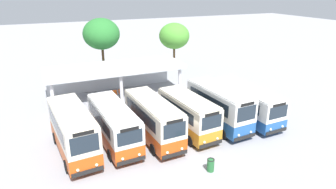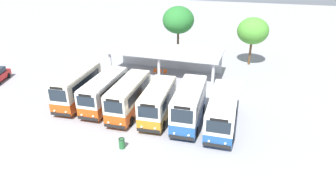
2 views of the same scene
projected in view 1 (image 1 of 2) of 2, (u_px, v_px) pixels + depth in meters
name	position (u px, v px, depth m)	size (l,w,h in m)	color
ground_plane	(181.00, 149.00, 22.44)	(180.00, 180.00, 0.00)	#939399
city_bus_nearest_orange	(73.00, 130.00, 21.25)	(2.83, 7.36, 3.47)	black
city_bus_second_in_row	(114.00, 123.00, 22.68)	(2.58, 7.64, 3.10)	black
city_bus_middle_cream	(153.00, 118.00, 23.29)	(2.53, 7.41, 3.30)	black
city_bus_fourth_amber	(188.00, 113.00, 24.37)	(2.68, 6.77, 3.17)	black
city_bus_fifth_blue	(219.00, 106.00, 25.49)	(2.66, 7.12, 3.52)	black
city_bus_far_end_green	(245.00, 102.00, 26.91)	(2.69, 8.00, 3.08)	black
terminal_canopy	(114.00, 71.00, 33.19)	(14.94, 5.47, 3.40)	silver
waiting_chair_end_by_column	(109.00, 94.00, 32.26)	(0.46, 0.46, 0.86)	slate
waiting_chair_second_from_end	(115.00, 93.00, 32.55)	(0.46, 0.46, 0.86)	slate
waiting_chair_middle_seat	(121.00, 92.00, 32.89)	(0.46, 0.46, 0.86)	slate
roadside_tree_behind_canopy	(101.00, 34.00, 36.95)	(4.58, 4.58, 7.92)	brown
roadside_tree_east_of_canopy	(174.00, 36.00, 42.17)	(4.33, 4.33, 6.75)	brown
litter_bin_apron	(211.00, 165.00, 19.63)	(0.49, 0.49, 0.90)	#266633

